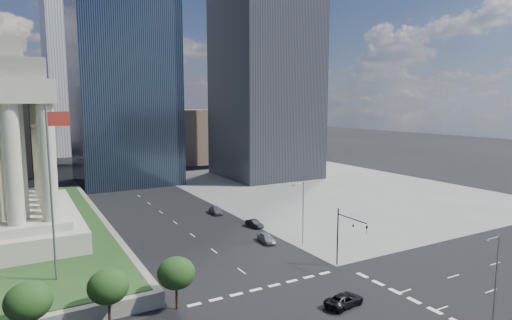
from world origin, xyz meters
TOP-DOWN VIEW (x-y plane):
  - ground at (0.00, 100.00)m, footprint 500.00×500.00m
  - sidewalk_ne at (46.00, 60.00)m, footprint 68.00×90.00m
  - flagpole at (-21.83, 24.00)m, footprint 2.52×0.24m
  - midrise_glass at (2.00, 95.00)m, footprint 26.00×26.00m
  - highrise_ne at (42.00, 85.00)m, footprint 26.00×28.00m
  - building_filler_ne at (32.00, 130.00)m, footprint 20.00×30.00m
  - traffic_signal_ne at (12.50, 13.70)m, footprint 0.30×5.74m
  - street_lamp_south at (13.33, -6.00)m, footprint 2.13×0.22m
  - street_lamp_north at (13.33, 25.00)m, footprint 2.13×0.22m
  - pickup_truck at (5.32, 5.70)m, footprint 5.09×2.90m
  - parked_sedan_near at (9.00, 28.63)m, footprint 2.29×4.56m
  - parked_sedan_mid at (11.50, 37.11)m, footprint 4.10×1.88m
  - parked_sedan_far at (9.33, 49.14)m, footprint 2.29×4.76m

SIDE VIEW (x-z plane):
  - ground at x=0.00m, z-range 0.00..0.00m
  - sidewalk_ne at x=46.00m, z-range 0.00..0.03m
  - parked_sedan_mid at x=11.50m, z-range 0.00..1.30m
  - pickup_truck at x=5.32m, z-range 0.00..1.34m
  - parked_sedan_near at x=9.00m, z-range 0.00..1.49m
  - parked_sedan_far at x=9.33m, z-range 0.00..1.57m
  - traffic_signal_ne at x=12.50m, z-range 1.25..9.25m
  - street_lamp_south at x=13.33m, z-range 0.66..10.66m
  - street_lamp_north at x=13.33m, z-range 0.66..10.66m
  - building_filler_ne at x=32.00m, z-range 0.00..20.00m
  - flagpole at x=-21.83m, z-range 3.11..23.11m
  - midrise_glass at x=2.00m, z-range 0.00..60.00m
  - highrise_ne at x=42.00m, z-range 0.00..100.00m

